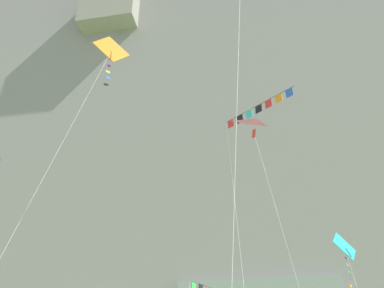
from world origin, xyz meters
name	(u,v)px	position (x,y,z in m)	size (l,w,h in m)	color
cliff_face	(248,127)	(0.00, 61.71, 42.27)	(180.00, 29.39, 84.58)	gray
kite_diamond_front_field	(346,250)	(6.39, 32.47, 12.24)	(1.62, 5.34, 13.56)	teal
kite_banner_upper_right	(258,115)	(1.59, 26.85, 19.80)	(4.67, 7.66, 20.71)	black
kite_diamond_high_left	(109,54)	(-7.44, 22.61, 22.79)	(4.06, 6.61, 24.51)	orange
kite_delta_mid_left	(258,132)	(1.49, 22.75, 15.84)	(3.19, 2.80, 16.32)	pink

